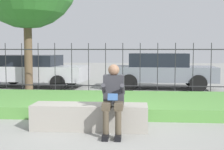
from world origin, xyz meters
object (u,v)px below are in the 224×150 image
object	(u,v)px
stone_bench	(90,118)
car_parked_center	(161,70)
car_parked_left	(33,70)
person_seated_reader	(113,96)

from	to	relation	value
stone_bench	car_parked_center	world-z (taller)	car_parked_center
stone_bench	car_parked_center	size ratio (longest dim) A/B	0.54
car_parked_left	stone_bench	bearing A→B (deg)	-57.95
car_parked_left	car_parked_center	xyz separation A→B (m)	(5.27, -0.07, 0.04)
person_seated_reader	car_parked_left	size ratio (longest dim) A/B	0.29
car_parked_center	car_parked_left	bearing A→B (deg)	-179.10
person_seated_reader	car_parked_center	distance (m)	6.97
stone_bench	car_parked_center	bearing A→B (deg)	73.93
stone_bench	car_parked_left	bearing A→B (deg)	117.41
person_seated_reader	car_parked_left	bearing A→B (deg)	119.45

